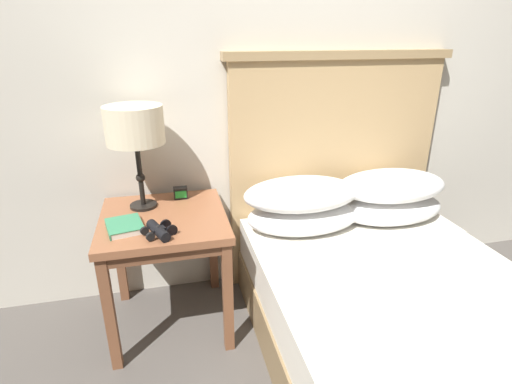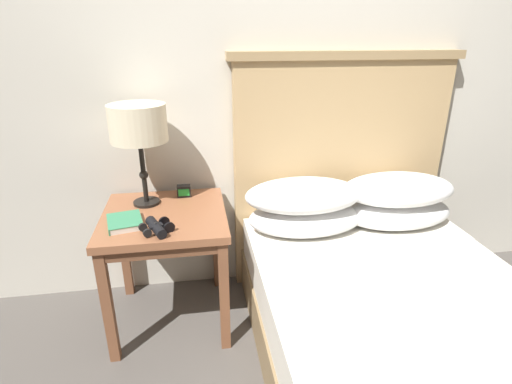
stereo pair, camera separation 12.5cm
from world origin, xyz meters
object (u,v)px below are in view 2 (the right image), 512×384
at_px(bed, 405,326).
at_px(binoculars_pair, 156,227).
at_px(table_lamp, 138,126).
at_px(alarm_clock, 184,191).
at_px(nightstand, 165,228).
at_px(book_on_nightstand, 124,222).

bearing_deg(bed, binoculars_pair, 158.45).
distance_m(table_lamp, alarm_clock, 0.41).
bearing_deg(nightstand, bed, -30.97).
height_order(bed, book_on_nightstand, bed).
distance_m(bed, alarm_clock, 1.22).
distance_m(bed, binoculars_pair, 1.11).
xyz_separation_m(nightstand, table_lamp, (-0.09, 0.13, 0.48)).
height_order(nightstand, alarm_clock, alarm_clock).
bearing_deg(book_on_nightstand, binoculars_pair, -32.30).
relative_size(nightstand, table_lamp, 1.22).
bearing_deg(table_lamp, bed, -33.93).
xyz_separation_m(table_lamp, alarm_clock, (0.18, 0.06, -0.36)).
bearing_deg(table_lamp, binoculars_pair, -77.67).
xyz_separation_m(binoculars_pair, alarm_clock, (0.11, 0.39, 0.01)).
relative_size(nightstand, alarm_clock, 8.64).
distance_m(table_lamp, binoculars_pair, 0.50).
relative_size(bed, binoculars_pair, 12.64).
xyz_separation_m(bed, binoculars_pair, (-0.99, 0.39, 0.34)).
bearing_deg(nightstand, alarm_clock, 64.32).
xyz_separation_m(table_lamp, book_on_nightstand, (-0.08, -0.23, -0.38)).
height_order(nightstand, table_lamp, table_lamp).
relative_size(bed, table_lamp, 4.19).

